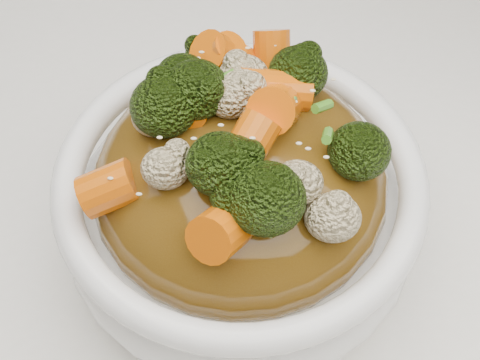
# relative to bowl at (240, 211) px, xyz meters

# --- Properties ---
(tablecloth) EXTENTS (1.20, 0.80, 0.04)m
(tablecloth) POSITION_rel_bowl_xyz_m (0.03, -0.00, -0.06)
(tablecloth) COLOR white
(tablecloth) RESTS_ON dining_table
(bowl) EXTENTS (0.27, 0.27, 0.09)m
(bowl) POSITION_rel_bowl_xyz_m (0.00, 0.00, 0.00)
(bowl) COLOR white
(bowl) RESTS_ON tablecloth
(sauce_base) EXTENTS (0.22, 0.22, 0.10)m
(sauce_base) POSITION_rel_bowl_xyz_m (-0.00, 0.00, 0.03)
(sauce_base) COLOR #55380E
(sauce_base) RESTS_ON bowl
(carrots) EXTENTS (0.22, 0.22, 0.05)m
(carrots) POSITION_rel_bowl_xyz_m (-0.00, 0.00, 0.09)
(carrots) COLOR #D65C06
(carrots) RESTS_ON sauce_base
(broccoli) EXTENTS (0.22, 0.22, 0.05)m
(broccoli) POSITION_rel_bowl_xyz_m (-0.00, 0.00, 0.09)
(broccoli) COLOR black
(broccoli) RESTS_ON sauce_base
(cauliflower) EXTENTS (0.22, 0.22, 0.04)m
(cauliflower) POSITION_rel_bowl_xyz_m (-0.00, 0.00, 0.09)
(cauliflower) COLOR beige
(cauliflower) RESTS_ON sauce_base
(scallions) EXTENTS (0.16, 0.16, 0.02)m
(scallions) POSITION_rel_bowl_xyz_m (-0.00, 0.00, 0.10)
(scallions) COLOR #43851E
(scallions) RESTS_ON sauce_base
(sesame_seeds) EXTENTS (0.19, 0.19, 0.01)m
(sesame_seeds) POSITION_rel_bowl_xyz_m (-0.00, 0.00, 0.10)
(sesame_seeds) COLOR beige
(sesame_seeds) RESTS_ON sauce_base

